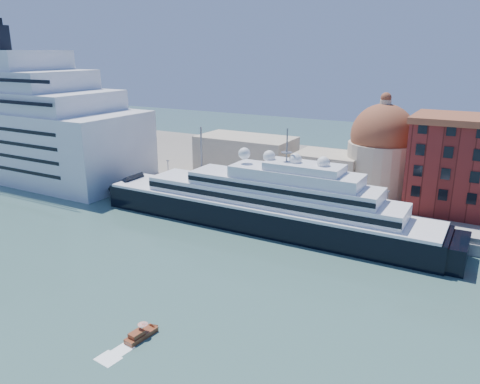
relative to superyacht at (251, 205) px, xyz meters
The scene contains 9 objects.
ground 23.50m from the superyacht, 90.96° to the right, with size 400.00×400.00×0.00m, color #335852.
quay 11.57m from the superyacht, 92.01° to the left, with size 180.00×10.00×2.50m, color gray.
land 52.14m from the superyacht, 90.43° to the left, with size 260.00×72.00×2.00m, color slate.
quay_fence 6.74m from the superyacht, 93.40° to the left, with size 180.00×0.10×1.20m, color slate.
superyacht is the anchor object (origin of this frame).
service_barge 32.52m from the superyacht, behind, with size 13.43×7.09×2.88m.
water_taxi 49.35m from the superyacht, 80.82° to the right, with size 2.30×5.33×2.46m.
church 35.76m from the superyacht, 80.19° to the left, with size 66.00×18.00×25.50m.
lamp_posts 16.79m from the superyacht, 144.62° to the left, with size 120.80×2.40×18.00m.
Camera 1 is at (49.46, -69.66, 39.94)m, focal length 35.00 mm.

